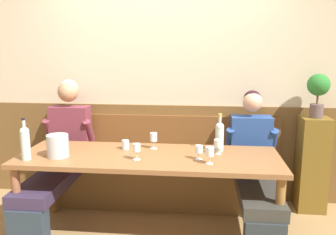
{
  "coord_description": "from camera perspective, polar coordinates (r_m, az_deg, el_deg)",
  "views": [
    {
      "loc": [
        0.47,
        -2.67,
        1.65
      ],
      "look_at": [
        0.14,
        0.46,
        1.03
      ],
      "focal_mm": 37.19,
      "sensor_mm": 36.0,
      "label": 1
    }
  ],
  "objects": [
    {
      "name": "person_center_right_seat",
      "position": [
        3.36,
        13.98,
        -7.25
      ],
      "size": [
        0.51,
        1.18,
        1.24
      ],
      "color": "#272F33",
      "rests_on": "ground"
    },
    {
      "name": "wall_bench",
      "position": [
        3.78,
        -1.55,
        -10.0
      ],
      "size": [
        2.56,
        0.42,
        0.94
      ],
      "color": "brown",
      "rests_on": "ground"
    },
    {
      "name": "wine_glass_by_bottle",
      "position": [
        3.2,
        -2.37,
        -3.37
      ],
      "size": [
        0.07,
        0.07,
        0.15
      ],
      "color": "silver",
      "rests_on": "dining_table"
    },
    {
      "name": "wood_wainscot_panel",
      "position": [
        3.9,
        -1.16,
        -5.57
      ],
      "size": [
        6.8,
        0.03,
        1.05
      ],
      "primitive_type": "cube",
      "color": "brown",
      "rests_on": "ground"
    },
    {
      "name": "person_left_seat",
      "position": [
        3.61,
        -17.37,
        -5.38
      ],
      "size": [
        0.51,
        1.18,
        1.33
      ],
      "color": "#283540",
      "rests_on": "ground"
    },
    {
      "name": "dining_table",
      "position": [
        3.06,
        -3.15,
        -7.62
      ],
      "size": [
        2.26,
        0.76,
        0.74
      ],
      "color": "brown",
      "rests_on": "ground"
    },
    {
      "name": "corner_pedestal",
      "position": [
        3.88,
        22.52,
        -7.09
      ],
      "size": [
        0.28,
        0.28,
        0.98
      ],
      "primitive_type": "cube",
      "color": "brown",
      "rests_on": "ground"
    },
    {
      "name": "room_wall_back",
      "position": [
        3.8,
        -1.11,
        7.44
      ],
      "size": [
        6.8,
        0.08,
        2.8
      ],
      "primitive_type": "cube",
      "color": "beige",
      "rests_on": "ground"
    },
    {
      "name": "wine_bottle_amber_mid",
      "position": [
        3.1,
        -22.37,
        -3.72
      ],
      "size": [
        0.08,
        0.08,
        0.36
      ],
      "color": "#B6CEBE",
      "rests_on": "dining_table"
    },
    {
      "name": "wine_glass_mid_right",
      "position": [
        2.89,
        -5.18,
        -5.03
      ],
      "size": [
        0.06,
        0.06,
        0.14
      ],
      "color": "silver",
      "rests_on": "dining_table"
    },
    {
      "name": "wine_glass_near_bucket",
      "position": [
        2.9,
        5.1,
        -5.28
      ],
      "size": [
        0.06,
        0.06,
        0.12
      ],
      "color": "silver",
      "rests_on": "dining_table"
    },
    {
      "name": "wine_glass_center_rear",
      "position": [
        3.07,
        8.26,
        -4.31
      ],
      "size": [
        0.08,
        0.08,
        0.13
      ],
      "color": "silver",
      "rests_on": "dining_table"
    },
    {
      "name": "ice_bucket",
      "position": [
        3.11,
        -17.61,
        -4.44
      ],
      "size": [
        0.18,
        0.18,
        0.19
      ],
      "primitive_type": "cylinder",
      "color": "#BDBEBF",
      "rests_on": "dining_table"
    },
    {
      "name": "wine_bottle_green_tall",
      "position": [
        3.15,
        8.44,
        -2.92
      ],
      "size": [
        0.08,
        0.08,
        0.34
      ],
      "color": "#AFC4BC",
      "rests_on": "dining_table"
    },
    {
      "name": "wine_glass_right_end",
      "position": [
        2.8,
        6.86,
        -5.64
      ],
      "size": [
        0.07,
        0.07,
        0.14
      ],
      "color": "silver",
      "rests_on": "dining_table"
    },
    {
      "name": "potted_plant",
      "position": [
        3.72,
        23.4,
        4.22
      ],
      "size": [
        0.22,
        0.22,
        0.44
      ],
      "color": "brown",
      "rests_on": "corner_pedestal"
    },
    {
      "name": "water_tumbler_right",
      "position": [
        3.22,
        -6.98,
        -4.44
      ],
      "size": [
        0.07,
        0.07,
        0.08
      ],
      "primitive_type": "cylinder",
      "color": "silver",
      "rests_on": "dining_table"
    }
  ]
}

